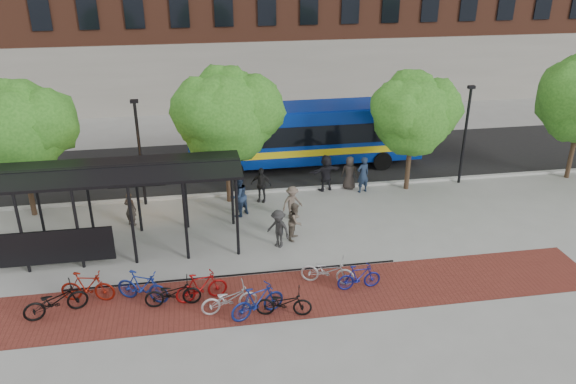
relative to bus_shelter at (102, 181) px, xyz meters
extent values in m
plane|color=#9E9E99|center=(8.13, 0.48, -3.00)|extent=(160.00, 160.00, 0.00)
cube|color=black|center=(8.13, 8.48, -2.99)|extent=(160.00, 8.00, 0.01)
cube|color=#B7B7B2|center=(8.13, 4.48, -2.94)|extent=(160.00, 0.25, 0.12)
cube|color=maroon|center=(6.13, -4.52, -3.00)|extent=(24.00, 3.00, 0.01)
cube|color=black|center=(4.83, -3.62, -3.00)|extent=(12.00, 0.05, 0.95)
cylinder|color=black|center=(-2.87, -1.37, -1.35)|extent=(0.12, 0.12, 3.30)
cylinder|color=black|center=(-2.87, 1.33, -1.35)|extent=(0.12, 0.12, 3.30)
cylinder|color=black|center=(-0.87, -1.37, -1.35)|extent=(0.12, 0.12, 3.30)
cylinder|color=black|center=(-0.87, 1.33, -1.35)|extent=(0.12, 0.12, 3.30)
cylinder|color=black|center=(1.13, -1.37, -1.35)|extent=(0.12, 0.12, 3.30)
cylinder|color=black|center=(1.13, 1.33, -1.35)|extent=(0.12, 0.12, 3.30)
cylinder|color=black|center=(3.13, -1.37, -1.35)|extent=(0.12, 0.12, 3.30)
cylinder|color=black|center=(3.13, 1.33, -1.35)|extent=(0.12, 0.12, 3.30)
cylinder|color=black|center=(5.13, -1.37, -1.35)|extent=(0.12, 0.12, 3.30)
cylinder|color=black|center=(5.13, 1.33, -1.35)|extent=(0.12, 0.12, 3.30)
cube|color=black|center=(-1.87, -1.42, -2.00)|extent=(4.50, 0.08, 1.40)
cube|color=black|center=(0.13, -0.72, 0.45)|extent=(10.60, 1.65, 0.29)
cube|color=black|center=(0.13, 0.68, 0.45)|extent=(10.60, 1.65, 0.29)
cube|color=black|center=(0.13, 1.38, 0.05)|extent=(9.00, 0.10, 0.40)
cube|color=black|center=(1.13, 1.43, -0.60)|extent=(2.40, 0.12, 0.70)
cube|color=#FF7200|center=(1.13, 1.51, -0.60)|extent=(2.20, 0.02, 0.55)
cylinder|color=#382619|center=(-3.87, 3.78, -1.81)|extent=(0.24, 0.24, 2.38)
sphere|color=#29671B|center=(-3.87, 3.78, 0.98)|extent=(4.00, 4.00, 4.00)
sphere|color=#29671B|center=(-2.87, 3.98, 1.28)|extent=(3.20, 3.20, 3.20)
sphere|color=#29671B|center=(-3.77, 4.18, 1.78)|extent=(2.80, 2.80, 2.80)
cylinder|color=#382619|center=(5.13, 3.78, -1.74)|extent=(0.24, 0.24, 2.52)
sphere|color=#29671B|center=(5.13, 3.78, 1.20)|extent=(4.20, 4.20, 4.20)
sphere|color=#29671B|center=(6.18, 3.98, 1.50)|extent=(3.36, 3.36, 3.36)
sphere|color=#29671B|center=(4.29, 3.48, 1.60)|extent=(3.15, 3.15, 3.15)
sphere|color=#29671B|center=(5.23, 4.18, 2.00)|extent=(2.94, 2.94, 2.94)
cylinder|color=#382619|center=(14.13, 3.78, -1.86)|extent=(0.24, 0.24, 2.27)
sphere|color=#29671B|center=(14.13, 3.78, 0.80)|extent=(3.80, 3.80, 3.80)
sphere|color=#29671B|center=(15.08, 3.98, 1.10)|extent=(3.04, 3.04, 3.04)
sphere|color=#29671B|center=(13.37, 3.48, 1.20)|extent=(2.85, 2.85, 2.85)
sphere|color=#29671B|center=(14.23, 4.18, 1.60)|extent=(2.66, 2.66, 2.66)
cylinder|color=#382619|center=(23.13, 3.78, -1.77)|extent=(0.24, 0.24, 2.45)
sphere|color=#29671B|center=(22.25, 3.48, 1.61)|extent=(3.30, 3.30, 3.30)
cylinder|color=black|center=(1.13, 4.08, -0.50)|extent=(0.14, 0.14, 5.00)
cube|color=black|center=(1.13, 4.08, 2.05)|extent=(0.35, 0.20, 0.15)
cylinder|color=black|center=(17.13, 4.08, -0.50)|extent=(0.14, 0.14, 5.00)
cube|color=black|center=(17.13, 4.08, 2.05)|extent=(0.35, 0.20, 0.15)
cube|color=#082C9C|center=(9.64, 7.82, -1.06)|extent=(12.76, 2.85, 2.92)
cube|color=black|center=(9.64, 7.82, -0.82)|extent=(12.50, 2.89, 1.06)
cube|color=yellow|center=(9.64, 7.82, -1.78)|extent=(12.63, 2.90, 0.37)
cube|color=#082C9C|center=(9.64, 7.82, 0.35)|extent=(12.50, 2.57, 0.19)
cylinder|color=black|center=(5.57, 6.41, -2.49)|extent=(1.02, 0.30, 1.02)
cylinder|color=black|center=(5.55, 9.17, -2.49)|extent=(1.02, 0.30, 1.02)
cylinder|color=black|center=(13.72, 6.47, -2.49)|extent=(1.02, 0.30, 1.02)
cylinder|color=black|center=(13.71, 9.23, -2.49)|extent=(1.02, 0.30, 1.02)
imported|color=black|center=(-1.25, -4.37, -2.45)|extent=(2.21, 1.40, 1.10)
imported|color=maroon|center=(-0.32, -3.71, -2.43)|extent=(1.97, 0.88, 1.15)
imported|color=navy|center=(1.57, -4.03, -2.41)|extent=(2.01, 1.31, 1.17)
imported|color=black|center=(2.62, -4.48, -2.49)|extent=(1.94, 0.71, 1.01)
imported|color=maroon|center=(3.60, -4.33, -2.45)|extent=(1.90, 0.87, 1.10)
imported|color=#B6B6B9|center=(4.51, -5.15, -2.49)|extent=(2.02, 0.96, 1.02)
imported|color=navy|center=(5.42, -5.57, -2.41)|extent=(2.04, 1.24, 1.18)
imported|color=black|center=(6.30, -5.66, -2.50)|extent=(1.98, 0.99, 0.99)
imported|color=#B9BABC|center=(8.19, -3.99, -2.48)|extent=(2.10, 1.34, 1.04)
imported|color=navy|center=(9.23, -4.55, -2.51)|extent=(1.65, 0.55, 0.98)
imported|color=#36302B|center=(0.68, 1.99, -2.23)|extent=(0.67, 0.58, 1.54)
imported|color=#21314D|center=(5.47, 2.12, -2.01)|extent=(1.21, 1.19, 1.97)
imported|color=brown|center=(7.81, 1.40, -2.21)|extent=(1.17, 0.93, 1.58)
imported|color=black|center=(6.66, 3.49, -2.14)|extent=(1.10, 0.80, 1.73)
imported|color=black|center=(10.03, 4.28, -2.06)|extent=(1.83, 0.97, 1.88)
imported|color=#38312D|center=(11.26, 4.28, -2.15)|extent=(0.98, 0.82, 1.71)
imported|color=#1C2A43|center=(11.80, 3.76, -2.07)|extent=(0.78, 0.63, 1.86)
imported|color=brown|center=(7.62, -0.46, -2.18)|extent=(0.92, 0.99, 1.64)
imported|color=#2A2A2A|center=(6.81, -1.02, -2.17)|extent=(1.18, 1.19, 1.65)
camera|label=1|loc=(3.86, -21.07, 8.56)|focal=35.00mm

